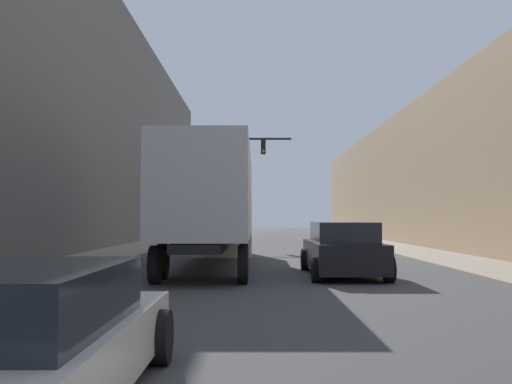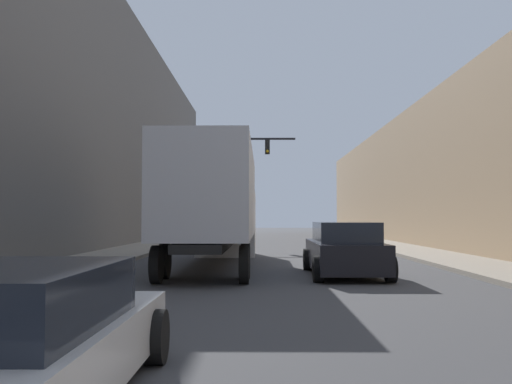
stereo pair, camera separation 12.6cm
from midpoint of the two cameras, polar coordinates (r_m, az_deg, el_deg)
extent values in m
cube|color=gray|center=(28.88, 15.26, -5.76)|extent=(2.88, 80.00, 0.15)
cube|color=gray|center=(28.62, -12.96, -5.82)|extent=(2.88, 80.00, 0.15)
cube|color=tan|center=(30.39, 23.28, 2.30)|extent=(6.00, 80.00, 8.40)
cube|color=#66605B|center=(30.39, -21.09, 8.00)|extent=(6.00, 80.00, 14.42)
cube|color=silver|center=(19.11, -4.52, -0.17)|extent=(2.58, 10.74, 2.85)
cube|color=black|center=(19.11, -4.54, -4.89)|extent=(1.29, 10.74, 0.24)
cube|color=silver|center=(25.95, -3.30, -3.24)|extent=(2.58, 2.99, 2.85)
cylinder|color=black|center=(15.15, -10.17, -7.17)|extent=(0.25, 1.00, 1.00)
cylinder|color=black|center=(14.91, -1.45, -7.28)|extent=(0.25, 1.00, 1.00)
cylinder|color=black|center=(16.33, -9.42, -6.84)|extent=(0.25, 1.00, 1.00)
cylinder|color=black|center=(16.11, -1.33, -6.93)|extent=(0.25, 1.00, 1.00)
cylinder|color=black|center=(26.06, -5.82, -5.26)|extent=(0.25, 1.00, 1.00)
cylinder|color=black|center=(25.93, -0.78, -5.29)|extent=(0.25, 1.00, 1.00)
cube|color=silver|center=(5.68, -22.53, -15.10)|extent=(1.83, 4.65, 0.59)
cube|color=#1E232D|center=(5.37, -23.40, -9.72)|extent=(1.61, 2.56, 0.54)
cylinder|color=black|center=(7.53, -24.26, -13.08)|extent=(0.25, 0.64, 0.64)
cylinder|color=black|center=(6.99, -10.05, -14.09)|extent=(0.25, 0.64, 0.64)
cube|color=black|center=(17.26, 8.54, -6.28)|extent=(1.93, 4.84, 0.81)
cube|color=#1E232D|center=(16.99, 8.64, -3.98)|extent=(1.70, 2.66, 0.58)
cylinder|color=black|center=(18.87, 4.86, -6.74)|extent=(0.25, 0.70, 0.70)
cylinder|color=black|center=(19.13, 10.66, -6.64)|extent=(0.25, 0.70, 0.70)
cylinder|color=black|center=(15.36, 5.95, -7.68)|extent=(0.25, 0.70, 0.70)
cylinder|color=black|center=(15.68, 13.04, -7.53)|extent=(0.25, 0.70, 0.70)
cylinder|color=black|center=(35.79, -7.67, 0.24)|extent=(0.20, 0.20, 6.95)
cube|color=black|center=(35.78, -2.06, 5.33)|extent=(6.99, 0.12, 0.12)
cube|color=black|center=(35.82, -4.87, 4.51)|extent=(0.30, 0.24, 0.90)
sphere|color=green|center=(35.72, -4.88, 4.98)|extent=(0.18, 0.18, 0.18)
cube|color=black|center=(35.71, -2.06, 4.52)|extent=(0.30, 0.24, 0.90)
sphere|color=red|center=(35.58, -2.07, 4.55)|extent=(0.18, 0.18, 0.18)
cube|color=black|center=(35.69, 0.75, 4.52)|extent=(0.30, 0.24, 0.90)
sphere|color=gold|center=(35.52, 0.76, 4.10)|extent=(0.18, 0.18, 0.18)
camera|label=1|loc=(0.06, -90.25, 0.01)|focal=40.00mm
camera|label=2|loc=(0.06, 89.75, -0.01)|focal=40.00mm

